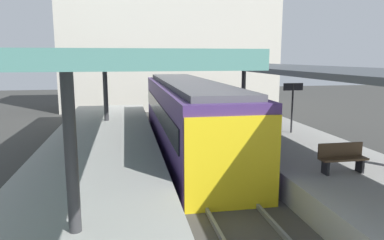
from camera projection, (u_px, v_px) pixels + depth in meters
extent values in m
plane|color=#383835|center=(209.00, 183.00, 12.52)|extent=(80.00, 80.00, 0.00)
cube|color=#9E9E99|center=(96.00, 175.00, 11.75)|extent=(4.40, 28.00, 1.00)
cube|color=#9E9E99|center=(310.00, 163.00, 13.12)|extent=(4.40, 28.00, 1.00)
cube|color=#423F3D|center=(209.00, 180.00, 12.50)|extent=(3.20, 28.00, 0.20)
cube|color=slate|center=(189.00, 176.00, 12.34)|extent=(0.08, 28.00, 0.14)
cube|color=slate|center=(229.00, 174.00, 12.60)|extent=(0.08, 28.00, 0.14)
cube|color=#472D6B|center=(188.00, 117.00, 16.24)|extent=(2.70, 13.78, 2.90)
cube|color=yellow|center=(233.00, 164.00, 9.56)|extent=(2.65, 0.08, 2.60)
cube|color=black|center=(158.00, 110.00, 15.93)|extent=(0.04, 12.67, 0.76)
cube|color=black|center=(218.00, 109.00, 16.43)|extent=(0.04, 12.67, 0.76)
cube|color=#515156|center=(188.00, 83.00, 15.97)|extent=(2.16, 13.09, 0.20)
cylinder|color=#333335|center=(71.00, 151.00, 6.64)|extent=(0.24, 0.24, 3.21)
cylinder|color=#333335|center=(105.00, 91.00, 18.84)|extent=(0.24, 0.24, 3.21)
cube|color=slate|center=(94.00, 58.00, 12.45)|extent=(4.18, 21.00, 0.16)
cylinder|color=#333335|center=(243.00, 92.00, 20.25)|extent=(0.24, 0.24, 2.80)
cube|color=#3D4247|center=(297.00, 69.00, 13.90)|extent=(4.18, 21.00, 0.16)
cube|color=black|center=(325.00, 168.00, 10.27)|extent=(0.08, 0.32, 0.40)
cube|color=black|center=(360.00, 165.00, 10.47)|extent=(0.08, 0.32, 0.40)
cube|color=#4C3823|center=(343.00, 159.00, 10.33)|extent=(1.40, 0.40, 0.06)
cube|color=#4C3823|center=(340.00, 150.00, 10.46)|extent=(1.40, 0.06, 0.40)
cylinder|color=#262628|center=(292.00, 108.00, 15.89)|extent=(0.08, 0.08, 2.20)
cube|color=black|center=(293.00, 87.00, 15.73)|extent=(0.90, 0.06, 0.32)
cylinder|color=#2D2D30|center=(252.00, 120.00, 16.82)|extent=(0.44, 0.44, 0.80)
cube|color=beige|center=(170.00, 44.00, 31.16)|extent=(18.00, 6.00, 11.00)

